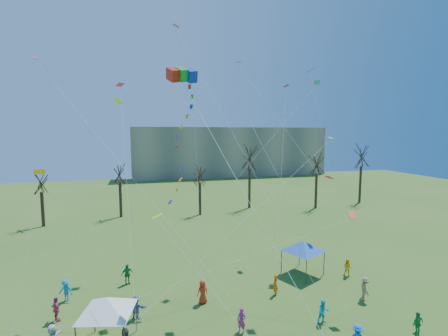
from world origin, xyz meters
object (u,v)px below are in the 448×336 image
object	(u,v)px
canopy_tent_white	(107,305)
canopy_tent_blue	(303,246)
distant_building	(229,151)
big_box_kite	(186,145)

from	to	relation	value
canopy_tent_white	canopy_tent_blue	bearing A→B (deg)	19.47
distant_building	canopy_tent_white	distance (m)	82.10
distant_building	canopy_tent_white	bearing A→B (deg)	-111.21
big_box_kite	canopy_tent_white	xyz separation A→B (m)	(-5.04, -0.34, -9.72)
distant_building	canopy_tent_white	world-z (taller)	distant_building
big_box_kite	canopy_tent_blue	size ratio (longest dim) A/B	4.74
big_box_kite	canopy_tent_blue	xyz separation A→B (m)	(11.60, 5.54, -9.69)
canopy_tent_blue	canopy_tent_white	bearing A→B (deg)	-160.53
canopy_tent_white	canopy_tent_blue	world-z (taller)	canopy_tent_blue
big_box_kite	canopy_tent_blue	bearing A→B (deg)	25.54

